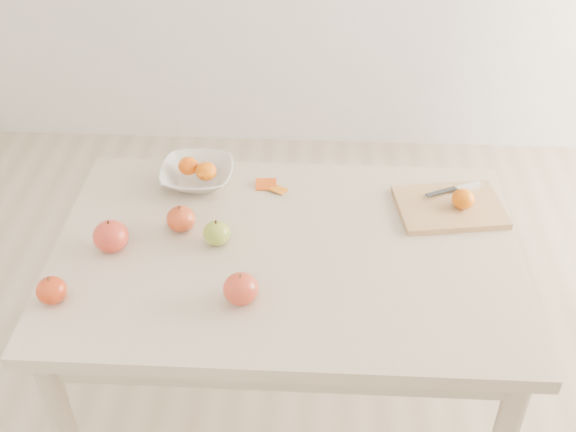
{
  "coord_description": "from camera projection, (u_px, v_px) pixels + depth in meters",
  "views": [
    {
      "loc": [
        0.08,
        -1.41,
        1.95
      ],
      "look_at": [
        0.0,
        0.05,
        0.82
      ],
      "focal_mm": 45.0,
      "sensor_mm": 36.0,
      "label": 1
    }
  ],
  "objects": [
    {
      "name": "bowl_tangerine_near",
      "position": [
        188.0,
        166.0,
        2.07
      ],
      "size": [
        0.06,
        0.06,
        0.05
      ],
      "primitive_type": "ellipsoid",
      "color": "orange",
      "rests_on": "fruit_bowl"
    },
    {
      "name": "apple_green",
      "position": [
        217.0,
        233.0,
        1.85
      ],
      "size": [
        0.07,
        0.07,
        0.06
      ],
      "primitive_type": "ellipsoid",
      "color": "olive",
      "rests_on": "table"
    },
    {
      "name": "board_tangerine",
      "position": [
        463.0,
        199.0,
        1.95
      ],
      "size": [
        0.06,
        0.06,
        0.05
      ],
      "primitive_type": "ellipsoid",
      "color": "#D25F07",
      "rests_on": "cutting_board"
    },
    {
      "name": "apple_red_a",
      "position": [
        181.0,
        219.0,
        1.9
      ],
      "size": [
        0.08,
        0.08,
        0.07
      ],
      "primitive_type": "ellipsoid",
      "color": "#9F1F10",
      "rests_on": "table"
    },
    {
      "name": "ground",
      "position": [
        287.0,
        428.0,
        2.31
      ],
      "size": [
        3.5,
        3.5,
        0.0
      ],
      "primitive_type": "plane",
      "color": "#C6B293",
      "rests_on": "ground"
    },
    {
      "name": "orange_peel_a",
      "position": [
        266.0,
        186.0,
        2.07
      ],
      "size": [
        0.06,
        0.05,
        0.01
      ],
      "primitive_type": "cube",
      "rotation": [
        0.21,
        0.0,
        0.06
      ],
      "color": "#CD4B0E",
      "rests_on": "table"
    },
    {
      "name": "bowl_tangerine_far",
      "position": [
        206.0,
        171.0,
        2.04
      ],
      "size": [
        0.06,
        0.06,
        0.05
      ],
      "primitive_type": "ellipsoid",
      "color": "orange",
      "rests_on": "fruit_bowl"
    },
    {
      "name": "paring_knife",
      "position": [
        464.0,
        188.0,
        2.02
      ],
      "size": [
        0.16,
        0.08,
        0.01
      ],
      "color": "silver",
      "rests_on": "cutting_board"
    },
    {
      "name": "apple_red_c",
      "position": [
        241.0,
        289.0,
        1.68
      ],
      "size": [
        0.08,
        0.08,
        0.08
      ],
      "primitive_type": "ellipsoid",
      "color": "maroon",
      "rests_on": "table"
    },
    {
      "name": "fruit_bowl",
      "position": [
        197.0,
        175.0,
        2.07
      ],
      "size": [
        0.21,
        0.21,
        0.05
      ],
      "primitive_type": "imported",
      "color": "silver",
      "rests_on": "table"
    },
    {
      "name": "orange_peel_b",
      "position": [
        278.0,
        190.0,
        2.05
      ],
      "size": [
        0.06,
        0.05,
        0.01
      ],
      "primitive_type": "cube",
      "rotation": [
        -0.14,
        0.0,
        -0.49
      ],
      "color": "#C6680E",
      "rests_on": "table"
    },
    {
      "name": "table",
      "position": [
        287.0,
        278.0,
        1.91
      ],
      "size": [
        1.2,
        0.8,
        0.75
      ],
      "color": "beige",
      "rests_on": "ground"
    },
    {
      "name": "apple_red_b",
      "position": [
        111.0,
        236.0,
        1.83
      ],
      "size": [
        0.09,
        0.09,
        0.08
      ],
      "primitive_type": "ellipsoid",
      "color": "#9C0815",
      "rests_on": "table"
    },
    {
      "name": "apple_red_d",
      "position": [
        51.0,
        290.0,
        1.68
      ],
      "size": [
        0.07,
        0.07,
        0.06
      ],
      "primitive_type": "ellipsoid",
      "color": "maroon",
      "rests_on": "table"
    },
    {
      "name": "cutting_board",
      "position": [
        450.0,
        207.0,
        1.98
      ],
      "size": [
        0.31,
        0.25,
        0.02
      ],
      "primitive_type": "cube",
      "rotation": [
        0.0,
        0.0,
        0.16
      ],
      "color": "tan",
      "rests_on": "table"
    }
  ]
}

